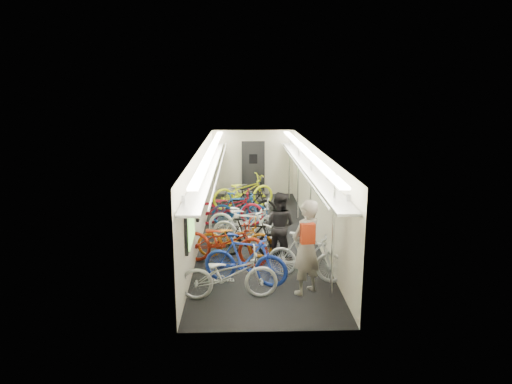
{
  "coord_description": "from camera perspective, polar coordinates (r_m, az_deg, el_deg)",
  "views": [
    {
      "loc": [
        -0.43,
        -11.76,
        3.88
      ],
      "look_at": [
        -0.05,
        0.26,
        1.15
      ],
      "focal_mm": 32.0,
      "sensor_mm": 36.0,
      "label": 1
    }
  ],
  "objects": [
    {
      "name": "bicycle_8",
      "position": [
        13.21,
        -3.33,
        -1.97
      ],
      "size": [
        2.03,
        0.88,
        1.04
      ],
      "primitive_type": "imported",
      "rotation": [
        0.0,
        0.0,
        1.47
      ],
      "color": "maroon",
      "rests_on": "ground"
    },
    {
      "name": "bicycle_4",
      "position": [
        10.72,
        -2.62,
        -5.78
      ],
      "size": [
        1.81,
        0.71,
        0.93
      ],
      "primitive_type": "imported",
      "rotation": [
        0.0,
        0.0,
        1.52
      ],
      "color": "#BA6711",
      "rests_on": "ground"
    },
    {
      "name": "backpack",
      "position": [
        8.47,
        6.47,
        -5.18
      ],
      "size": [
        0.28,
        0.17,
        0.38
      ],
      "primitive_type": "cube",
      "rotation": [
        0.0,
        0.0,
        0.13
      ],
      "color": "#AB2A11",
      "rests_on": "passenger_near"
    },
    {
      "name": "bicycle_1",
      "position": [
        9.26,
        -1.35,
        -8.42
      ],
      "size": [
        1.83,
        1.03,
        1.06
      ],
      "primitive_type": "imported",
      "rotation": [
        0.0,
        0.0,
        1.25
      ],
      "color": "#1C37AC",
      "rests_on": "ground"
    },
    {
      "name": "bicycle_7",
      "position": [
        13.19,
        -2.07,
        -2.12
      ],
      "size": [
        1.63,
        0.48,
        0.98
      ],
      "primitive_type": "imported",
      "rotation": [
        0.0,
        0.0,
        1.55
      ],
      "color": "#184891",
      "rests_on": "ground"
    },
    {
      "name": "bicycle_9",
      "position": [
        13.88,
        -0.67,
        -1.46
      ],
      "size": [
        1.6,
        0.7,
        0.93
      ],
      "primitive_type": "imported",
      "rotation": [
        0.0,
        0.0,
        1.4
      ],
      "color": "black",
      "rests_on": "ground"
    },
    {
      "name": "bicycle_11",
      "position": [
        9.54,
        6.31,
        -8.03
      ],
      "size": [
        1.73,
        1.04,
        1.0
      ],
      "primitive_type": "imported",
      "rotation": [
        0.0,
        0.0,
        1.2
      ],
      "color": "silver",
      "rests_on": "ground"
    },
    {
      "name": "bicycle_2",
      "position": [
        10.3,
        -3.96,
        -6.16
      ],
      "size": [
        2.18,
        1.35,
        1.08
      ],
      "primitive_type": "imported",
      "rotation": [
        0.0,
        0.0,
        1.24
      ],
      "color": "maroon",
      "rests_on": "ground"
    },
    {
      "name": "bicycle_12",
      "position": [
        15.8,
        -1.03,
        0.3
      ],
      "size": [
        1.86,
        1.23,
        0.92
      ],
      "primitive_type": "imported",
      "rotation": [
        0.0,
        0.0,
        1.96
      ],
      "color": "#58595C",
      "rests_on": "ground"
    },
    {
      "name": "passenger_mid",
      "position": [
        10.58,
        2.91,
        -4.2
      ],
      "size": [
        0.96,
        0.88,
        1.59
      ],
      "primitive_type": "imported",
      "rotation": [
        0.0,
        0.0,
        2.68
      ],
      "color": "black",
      "rests_on": "ground"
    },
    {
      "name": "passenger_near",
      "position": [
        8.79,
        6.29,
        -6.89
      ],
      "size": [
        0.81,
        0.78,
        1.86
      ],
      "primitive_type": "imported",
      "rotation": [
        0.0,
        0.0,
        3.83
      ],
      "color": "gray",
      "rests_on": "ground"
    },
    {
      "name": "bicycle_0",
      "position": [
        8.7,
        -3.4,
        -10.22
      ],
      "size": [
        1.87,
        0.74,
        0.97
      ],
      "primitive_type": "imported",
      "rotation": [
        0.0,
        0.0,
        1.63
      ],
      "color": "#B9BBBF",
      "rests_on": "ground"
    },
    {
      "name": "bicycle_5",
      "position": [
        11.28,
        -1.4,
        -4.56
      ],
      "size": [
        1.78,
        1.03,
        1.03
      ],
      "primitive_type": "imported",
      "rotation": [
        0.0,
        0.0,
        1.23
      ],
      "color": "white",
      "rests_on": "ground"
    },
    {
      "name": "bicycle_6",
      "position": [
        11.97,
        -1.19,
        -3.45
      ],
      "size": [
        2.13,
        1.05,
        1.07
      ],
      "primitive_type": "imported",
      "rotation": [
        0.0,
        0.0,
        1.4
      ],
      "color": "silver",
      "rests_on": "ground"
    },
    {
      "name": "bicycle_10",
      "position": [
        15.1,
        -1.61,
        0.07
      ],
      "size": [
        2.24,
        1.44,
        1.11
      ],
      "primitive_type": "imported",
      "rotation": [
        0.0,
        0.0,
        1.93
      ],
      "color": "#E9F817",
      "rests_on": "ground"
    },
    {
      "name": "bicycle_3",
      "position": [
        10.72,
        -0.79,
        -5.75
      ],
      "size": [
        1.62,
        0.7,
        0.94
      ],
      "primitive_type": "imported",
      "rotation": [
        0.0,
        0.0,
        1.4
      ],
      "color": "black",
      "rests_on": "ground"
    },
    {
      "name": "train_car_shell",
      "position": [
        12.67,
        -1.5,
        2.68
      ],
      "size": [
        10.0,
        10.0,
        10.0
      ],
      "color": "black",
      "rests_on": "ground"
    }
  ]
}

